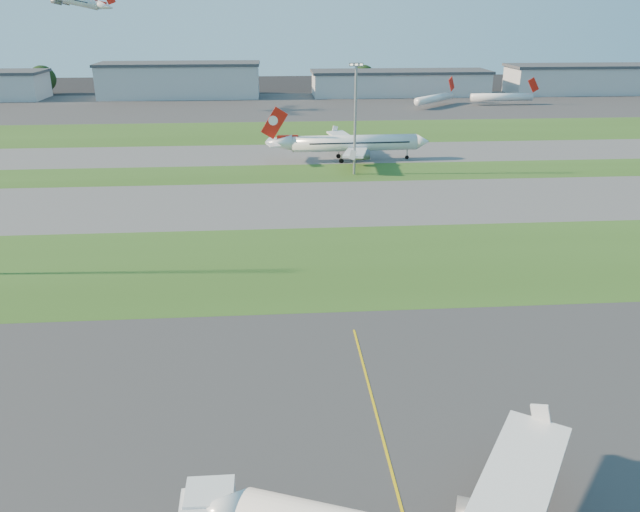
{
  "coord_description": "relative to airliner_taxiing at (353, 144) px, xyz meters",
  "views": [
    {
      "loc": [
        -4.38,
        -37.67,
        36.86
      ],
      "look_at": [
        1.38,
        37.62,
        7.0
      ],
      "focal_mm": 35.0,
      "sensor_mm": 36.0,
      "label": 1
    }
  ],
  "objects": [
    {
      "name": "grass_strip_a",
      "position": [
        -16.53,
        -70.96,
        -4.45
      ],
      "size": [
        300.0,
        34.0,
        0.01
      ],
      "primitive_type": "cube",
      "color": "#2C4C19",
      "rests_on": "ground"
    },
    {
      "name": "taxiway_a",
      "position": [
        -16.53,
        -37.96,
        -4.45
      ],
      "size": [
        300.0,
        32.0,
        0.01
      ],
      "primitive_type": "cube",
      "color": "#515154",
      "rests_on": "ground"
    },
    {
      "name": "grass_strip_b",
      "position": [
        -16.53,
        -12.96,
        -4.45
      ],
      "size": [
        300.0,
        18.0,
        0.01
      ],
      "primitive_type": "cube",
      "color": "#2C4C19",
      "rests_on": "ground"
    },
    {
      "name": "taxiway_b",
      "position": [
        -16.53,
        9.04,
        -4.45
      ],
      "size": [
        300.0,
        26.0,
        0.01
      ],
      "primitive_type": "cube",
      "color": "#515154",
      "rests_on": "ground"
    },
    {
      "name": "grass_strip_c",
      "position": [
        -16.53,
        42.04,
        -4.45
      ],
      "size": [
        300.0,
        40.0,
        0.01
      ],
      "primitive_type": "cube",
      "color": "#2C4C19",
      "rests_on": "ground"
    },
    {
      "name": "apron_far",
      "position": [
        -16.53,
        102.04,
        -4.45
      ],
      "size": [
        400.0,
        80.0,
        0.01
      ],
      "primitive_type": "cube",
      "color": "#333335",
      "rests_on": "ground"
    },
    {
      "name": "yellow_line",
      "position": [
        -11.53,
        -122.96,
        -4.45
      ],
      "size": [
        0.25,
        60.0,
        0.02
      ],
      "primitive_type": "cube",
      "color": "gold",
      "rests_on": "ground"
    },
    {
      "name": "airliner_taxiing",
      "position": [
        0.0,
        0.0,
        0.0
      ],
      "size": [
        40.63,
        34.46,
        12.68
      ],
      "rotation": [
        0.0,
        0.0,
        3.17
      ],
      "color": "white",
      "rests_on": "ground"
    },
    {
      "name": "mini_jet_near",
      "position": [
        45.73,
        95.2,
        -1.17
      ],
      "size": [
        21.51,
        21.39,
        9.48
      ],
      "rotation": [
        0.0,
        0.0,
        0.78
      ],
      "color": "white",
      "rests_on": "ground"
    },
    {
      "name": "mini_jet_far",
      "position": [
        74.72,
        97.45,
        -1.17
      ],
      "size": [
        28.61,
        3.64,
        9.48
      ],
      "rotation": [
        0.0,
        0.0,
        0.02
      ],
      "color": "white",
      "rests_on": "ground"
    },
    {
      "name": "light_mast_centre",
      "position": [
        -1.53,
        -14.96,
        10.36
      ],
      "size": [
        3.2,
        0.7,
        25.8
      ],
      "color": "gray",
      "rests_on": "ground"
    },
    {
      "name": "hangar_west",
      "position": [
        -61.53,
        132.04,
        3.19
      ],
      "size": [
        71.4,
        23.0,
        15.2
      ],
      "color": "#A5A8AD",
      "rests_on": "ground"
    },
    {
      "name": "hangar_east",
      "position": [
        38.47,
        132.04,
        1.18
      ],
      "size": [
        81.6,
        23.0,
        11.2
      ],
      "color": "#A5A8AD",
      "rests_on": "ground"
    },
    {
      "name": "hangar_far_east",
      "position": [
        138.47,
        132.04,
        2.18
      ],
      "size": [
        96.9,
        23.0,
        13.2
      ],
      "color": "#A5A8AD",
      "rests_on": "ground"
    },
    {
      "name": "tree_west",
      "position": [
        -126.53,
        147.04,
        2.69
      ],
      "size": [
        12.1,
        12.1,
        13.2
      ],
      "color": "black",
      "rests_on": "ground"
    },
    {
      "name": "tree_mid_west",
      "position": [
        -36.53,
        143.04,
        1.38
      ],
      "size": [
        9.9,
        9.9,
        10.8
      ],
      "color": "black",
      "rests_on": "ground"
    },
    {
      "name": "tree_mid_east",
      "position": [
        23.47,
        146.04,
        2.36
      ],
      "size": [
        11.55,
        11.55,
        12.6
      ],
      "color": "black",
      "rests_on": "ground"
    },
    {
      "name": "tree_east",
      "position": [
        98.47,
        144.04,
        1.71
      ],
      "size": [
        10.45,
        10.45,
        11.4
      ],
      "color": "black",
      "rests_on": "ground"
    }
  ]
}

